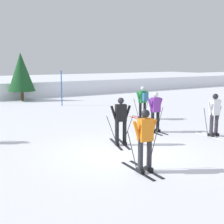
{
  "coord_description": "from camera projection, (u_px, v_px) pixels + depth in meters",
  "views": [
    {
      "loc": [
        -5.71,
        -7.9,
        2.94
      ],
      "look_at": [
        1.04,
        2.44,
        0.9
      ],
      "focal_mm": 48.85,
      "sensor_mm": 36.0,
      "label": 1
    }
  ],
  "objects": [
    {
      "name": "trail_marker_pole",
      "position": [
        62.0,
        88.0,
        20.52
      ],
      "size": [
        0.07,
        0.07,
        2.38
      ],
      "primitive_type": "cylinder",
      "color": "#1E56AD",
      "rests_on": "ground"
    },
    {
      "name": "skier_green",
      "position": [
        143.0,
        101.0,
        15.61
      ],
      "size": [
        1.0,
        1.61,
        1.71
      ],
      "color": "red",
      "rests_on": "ground"
    },
    {
      "name": "skier_white",
      "position": [
        214.0,
        114.0,
        12.02
      ],
      "size": [
        1.0,
        1.62,
        1.71
      ],
      "color": "silver",
      "rests_on": "ground"
    },
    {
      "name": "conifer_far_right",
      "position": [
        21.0,
        72.0,
        22.98
      ],
      "size": [
        2.01,
        2.01,
        3.63
      ],
      "color": "#513823",
      "rests_on": "ground"
    },
    {
      "name": "ground_plane",
      "position": [
        126.0,
        152.0,
        10.08
      ],
      "size": [
        120.0,
        120.0,
        0.0
      ],
      "primitive_type": "plane",
      "color": "white"
    },
    {
      "name": "skier_purple",
      "position": [
        155.0,
        111.0,
        12.74
      ],
      "size": [
        1.0,
        1.62,
        1.71
      ],
      "color": "black",
      "rests_on": "ground"
    },
    {
      "name": "skier_orange",
      "position": [
        145.0,
        139.0,
        8.07
      ],
      "size": [
        1.0,
        1.63,
        1.71
      ],
      "color": "black",
      "rests_on": "ground"
    },
    {
      "name": "skier_black",
      "position": [
        121.0,
        120.0,
        10.73
      ],
      "size": [
        0.96,
        1.63,
        1.71
      ],
      "color": "black",
      "rests_on": "ground"
    }
  ]
}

